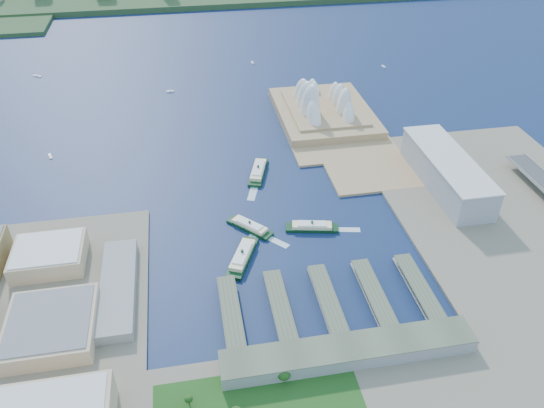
{
  "coord_description": "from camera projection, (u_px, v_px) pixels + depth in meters",
  "views": [
    {
      "loc": [
        -91.06,
        -387.11,
        340.23
      ],
      "look_at": [
        -10.79,
        56.76,
        18.0
      ],
      "focal_mm": 35.0,
      "sensor_mm": 36.0,
      "label": 1
    }
  ],
  "objects": [
    {
      "name": "ground",
      "position": [
        293.0,
        251.0,
        520.92
      ],
      "size": [
        3000.0,
        3000.0,
        0.0
      ],
      "primitive_type": "plane",
      "color": "#0D1A3F",
      "rests_on": "ground"
    },
    {
      "name": "peninsula",
      "position": [
        329.0,
        122.0,
        743.8
      ],
      "size": [
        135.0,
        220.0,
        3.0
      ],
      "primitive_type": "cube",
      "color": "tan",
      "rests_on": "ground"
    },
    {
      "name": "opera_house",
      "position": [
        325.0,
        96.0,
        741.72
      ],
      "size": [
        134.0,
        180.0,
        58.0
      ],
      "primitive_type": null,
      "color": "white",
      "rests_on": "peninsula"
    },
    {
      "name": "toaster_building",
      "position": [
        446.0,
        172.0,
        601.29
      ],
      "size": [
        45.0,
        155.0,
        35.0
      ],
      "primitive_type": "cube",
      "color": "#96969C",
      "rests_on": "east_land"
    },
    {
      "name": "west_buildings",
      "position": [
        3.0,
        328.0,
        419.08
      ],
      "size": [
        200.0,
        280.0,
        27.0
      ],
      "primitive_type": null,
      "color": "olive",
      "rests_on": "west_land"
    },
    {
      "name": "ferry_wharves",
      "position": [
        327.0,
        300.0,
        460.19
      ],
      "size": [
        184.0,
        90.0,
        9.3
      ],
      "primitive_type": null,
      "color": "#4D5641",
      "rests_on": "ground"
    },
    {
      "name": "terminal_building",
      "position": [
        349.0,
        352.0,
        409.76
      ],
      "size": [
        200.0,
        28.0,
        12.0
      ],
      "primitive_type": "cube",
      "color": "gray",
      "rests_on": "south_land"
    },
    {
      "name": "ferry_a",
      "position": [
        250.0,
        225.0,
        546.45
      ],
      "size": [
        45.72,
        47.51,
        9.94
      ],
      "primitive_type": null,
      "rotation": [
        0.0,
        0.0,
        0.75
      ],
      "color": "black",
      "rests_on": "ground"
    },
    {
      "name": "ferry_b",
      "position": [
        258.0,
        170.0,
        633.04
      ],
      "size": [
        33.51,
        63.13,
        11.59
      ],
      "primitive_type": null,
      "rotation": [
        0.0,
        0.0,
        -0.31
      ],
      "color": "black",
      "rests_on": "ground"
    },
    {
      "name": "ferry_c",
      "position": [
        242.0,
        255.0,
        507.57
      ],
      "size": [
        39.33,
        61.18,
        11.41
      ],
      "primitive_type": null,
      "rotation": [
        0.0,
        0.0,
        2.71
      ],
      "color": "black",
      "rests_on": "ground"
    },
    {
      "name": "ferry_d",
      "position": [
        312.0,
        225.0,
        545.88
      ],
      "size": [
        55.77,
        24.5,
        10.23
      ],
      "primitive_type": null,
      "rotation": [
        0.0,
        0.0,
        1.37
      ],
      "color": "black",
      "rests_on": "ground"
    },
    {
      "name": "boat_a",
      "position": [
        50.0,
        156.0,
        667.99
      ],
      "size": [
        6.98,
        12.97,
        2.43
      ],
      "primitive_type": null,
      "rotation": [
        0.0,
        0.0,
        0.32
      ],
      "color": "white",
      "rests_on": "ground"
    },
    {
      "name": "boat_b",
      "position": [
        170.0,
        91.0,
        830.57
      ],
      "size": [
        11.66,
        4.76,
        3.08
      ],
      "primitive_type": null,
      "rotation": [
        0.0,
        0.0,
        1.5
      ],
      "color": "white",
      "rests_on": "ground"
    },
    {
      "name": "boat_c",
      "position": [
        383.0,
        66.0,
        917.67
      ],
      "size": [
        4.67,
        11.47,
        2.51
      ],
      "primitive_type": null,
      "rotation": [
        0.0,
        0.0,
        3.27
      ],
      "color": "white",
      "rests_on": "ground"
    },
    {
      "name": "boat_d",
      "position": [
        37.0,
        76.0,
        882.08
      ],
      "size": [
        15.39,
        11.97,
        2.73
      ],
      "primitive_type": null,
      "rotation": [
        0.0,
        0.0,
        0.98
      ],
      "color": "white",
      "rests_on": "ground"
    },
    {
      "name": "boat_e",
      "position": [
        252.0,
        62.0,
        932.07
      ],
      "size": [
        4.32,
        11.8,
        2.85
      ],
      "primitive_type": null,
      "rotation": [
        0.0,
        0.0,
        0.05
      ],
      "color": "white",
      "rests_on": "ground"
    }
  ]
}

